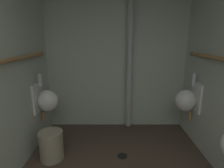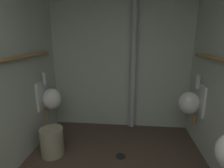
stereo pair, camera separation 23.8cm
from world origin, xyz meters
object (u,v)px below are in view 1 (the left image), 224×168
urinal_left_mid (46,100)px  standpipe_back_wall (129,55)px  urinal_right_far (186,100)px  floor_drain (122,156)px  waste_bin (51,145)px

urinal_left_mid → standpipe_back_wall: 1.51m
urinal_right_far → floor_drain: bearing=-158.2°
urinal_left_mid → floor_drain: urinal_left_mid is taller
urinal_left_mid → urinal_right_far: (2.13, 0.01, 0.00)m
urinal_left_mid → standpipe_back_wall: size_ratio=0.29×
standpipe_back_wall → waste_bin: size_ratio=6.60×
floor_drain → waste_bin: size_ratio=0.36×
waste_bin → urinal_left_mid: bearing=112.3°
standpipe_back_wall → waste_bin: (-1.11, -0.91, -1.12)m
floor_drain → waste_bin: (-0.96, -0.04, 0.19)m
standpipe_back_wall → waste_bin: standpipe_back_wall is taller
urinal_left_mid → urinal_right_far: size_ratio=1.00×
urinal_right_far → standpipe_back_wall: standpipe_back_wall is taller
urinal_left_mid → urinal_right_far: 2.13m
waste_bin → floor_drain: bearing=2.6°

